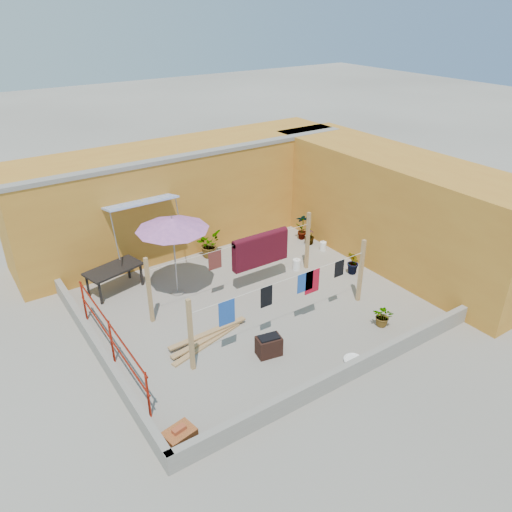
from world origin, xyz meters
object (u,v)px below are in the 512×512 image
Objects in this scene: brazier at (269,346)px; white_basin at (353,360)px; plant_back_a at (209,244)px; patio_umbrella at (172,224)px; outdoor_table at (114,270)px; water_jug_a at (323,246)px; green_hose at (277,239)px; water_jug_b at (297,264)px; brick_stack at (180,439)px.

white_basin is (1.43, -1.27, -0.20)m from brazier.
brazier is at bearing -104.12° from plant_back_a.
outdoor_table is (-1.36, 1.10, -1.43)m from patio_umbrella.
patio_umbrella is at bearing -141.04° from plant_back_a.
water_jug_a is 1.64m from green_hose.
patio_umbrella is 3.76× the size of brazier.
water_jug_b reaches higher than green_hose.
green_hose is (6.60, 6.05, -0.18)m from brick_stack.
plant_back_a is at bearing 6.66° from outdoor_table.
plant_back_a is at bearing 91.43° from white_basin.
outdoor_table is 5.06m from brazier.
outdoor_table is 5.66m from green_hose.
patio_umbrella is 1.39× the size of outdoor_table.
patio_umbrella is at bearing 98.73° from brazier.
water_jug_b is (1.59, 4.08, 0.13)m from white_basin.
outdoor_table is 6.84m from white_basin.
plant_back_a is (-3.26, 1.69, 0.28)m from water_jug_a.
plant_back_a is at bearing 56.75° from brick_stack.
brazier is 0.73× the size of plant_back_a.
brazier is 1.63× the size of water_jug_b.
patio_umbrella is 5.69m from brick_stack.
outdoor_table is 3.73× the size of white_basin.
water_jug_b is 2.09m from green_hose.
patio_umbrella is 3.75× the size of brick_stack.
outdoor_table reaches higher than brazier.
plant_back_a is (-2.45, 0.27, 0.39)m from green_hose.
patio_umbrella is 2.77× the size of plant_back_a.
plant_back_a is (-1.74, 2.23, 0.25)m from water_jug_b.
brick_stack is at bearing -123.25° from plant_back_a.
plant_back_a reaches higher than brick_stack.
outdoor_table reaches higher than white_basin.
water_jug_a is 3.68m from plant_back_a.
water_jug_b is (3.56, -0.76, -1.91)m from patio_umbrella.
plant_back_a reaches higher than outdoor_table.
white_basin is at bearing -111.23° from water_jug_b.
white_basin is at bearing -88.57° from plant_back_a.
green_hose is (2.30, 6.05, -0.01)m from white_basin.
plant_back_a reaches higher than white_basin.
water_jug_a is (5.08, -0.22, -1.94)m from patio_umbrella.
water_jug_b is at bearing -12.09° from patio_umbrella.
water_jug_b is 0.82× the size of green_hose.
patio_umbrella reaches higher than white_basin.
patio_umbrella reaches higher than green_hose.
plant_back_a is at bearing 75.88° from brazier.
green_hose is at bearing 52.06° from brazier.
green_hose is at bearing 70.15° from water_jug_b.
water_jug_b is 0.45× the size of plant_back_a.
patio_umbrella is at bearing 64.39° from brick_stack.
outdoor_table is 2.70× the size of brazier.
brazier is at bearing 138.30° from white_basin.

